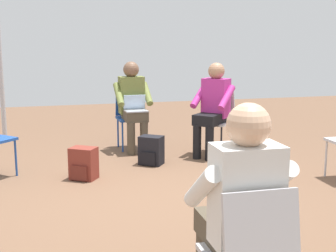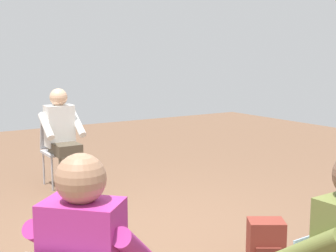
{
  "view_description": "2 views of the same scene",
  "coord_description": "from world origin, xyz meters",
  "views": [
    {
      "loc": [
        -4.27,
        0.97,
        1.54
      ],
      "look_at": [
        0.11,
        -0.21,
        0.7
      ],
      "focal_mm": 50.0,
      "sensor_mm": 36.0,
      "label": 1
    },
    {
      "loc": [
        3.37,
        -2.01,
        1.65
      ],
      "look_at": [
        -0.29,
        0.38,
        0.98
      ],
      "focal_mm": 50.0,
      "sensor_mm": 36.0,
      "label": 2
    }
  ],
  "objects": [
    {
      "name": "chair_west",
      "position": [
        -2.29,
        0.01,
        0.5
      ],
      "size": [
        0.44,
        0.41,
        0.85
      ],
      "rotation": [
        0.0,
        0.0,
        -1.59
      ],
      "color": "#B7B7BC",
      "rests_on": "ground"
    },
    {
      "name": "backpack_near_laptop_user",
      "position": [
        0.84,
        0.57,
        0.16
      ],
      "size": [
        0.32,
        0.34,
        0.36
      ],
      "rotation": [
        0.0,
        0.0,
        4.13
      ],
      "color": "maroon",
      "rests_on": "ground"
    },
    {
      "name": "ground_plane",
      "position": [
        0.0,
        0.0,
        0.0
      ],
      "size": [
        14.0,
        14.0,
        0.0
      ],
      "primitive_type": "plane",
      "color": "brown"
    },
    {
      "name": "person_in_white",
      "position": [
        -2.13,
        0.01,
        0.69
      ],
      "size": [
        0.53,
        0.5,
        1.24
      ],
      "rotation": [
        0.0,
        0.0,
        -1.59
      ],
      "color": "#4C4233",
      "rests_on": "ground"
    }
  ]
}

